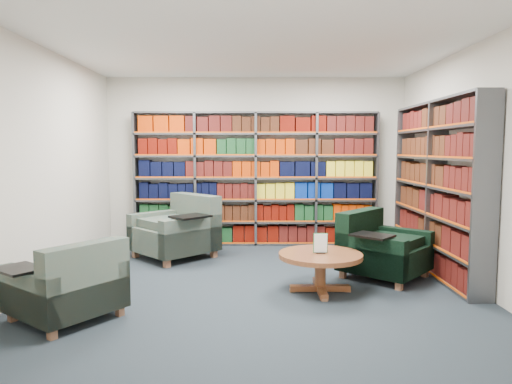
{
  "coord_description": "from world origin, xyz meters",
  "views": [
    {
      "loc": [
        -0.01,
        -5.26,
        1.6
      ],
      "look_at": [
        0.0,
        0.6,
        1.05
      ],
      "focal_mm": 32.0,
      "sensor_mm": 36.0,
      "label": 1
    }
  ],
  "objects_px": {
    "chair_teal_left": "(180,232)",
    "chair_green_right": "(378,250)",
    "chair_teal_front": "(71,288)",
    "coffee_table": "(320,261)"
  },
  "relations": [
    {
      "from": "chair_teal_left",
      "to": "chair_green_right",
      "type": "bearing_deg",
      "value": -22.04
    },
    {
      "from": "chair_teal_left",
      "to": "chair_teal_front",
      "type": "distance_m",
      "value": 2.65
    },
    {
      "from": "chair_green_right",
      "to": "chair_teal_front",
      "type": "relative_size",
      "value": 1.08
    },
    {
      "from": "chair_green_right",
      "to": "chair_teal_front",
      "type": "distance_m",
      "value": 3.6
    },
    {
      "from": "coffee_table",
      "to": "chair_teal_front",
      "type": "bearing_deg",
      "value": -160.75
    },
    {
      "from": "chair_teal_left",
      "to": "chair_green_right",
      "type": "xyz_separation_m",
      "value": [
        2.68,
        -1.08,
        -0.04
      ]
    },
    {
      "from": "chair_teal_left",
      "to": "chair_green_right",
      "type": "height_order",
      "value": "chair_teal_left"
    },
    {
      "from": "chair_green_right",
      "to": "chair_teal_front",
      "type": "height_order",
      "value": "chair_green_right"
    },
    {
      "from": "chair_teal_front",
      "to": "coffee_table",
      "type": "height_order",
      "value": "chair_teal_front"
    },
    {
      "from": "chair_green_right",
      "to": "coffee_table",
      "type": "distance_m",
      "value": 1.04
    }
  ]
}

